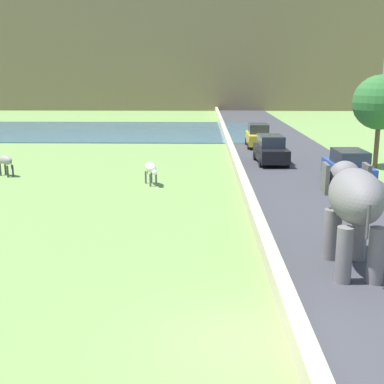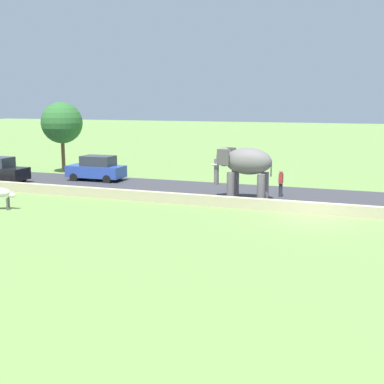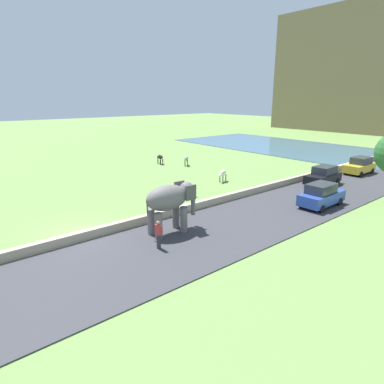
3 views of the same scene
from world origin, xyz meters
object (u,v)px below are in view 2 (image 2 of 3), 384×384
at_px(elephant, 244,165).
at_px(car_blue, 97,168).
at_px(cow_white, 1,194).
at_px(person_beside_elephant, 281,183).

distance_m(elephant, car_blue, 11.90).
bearing_deg(cow_white, person_beside_elephant, -57.39).
relative_size(elephant, person_beside_elephant, 2.14).
xyz_separation_m(person_beside_elephant, car_blue, (1.71, 13.26, 0.03)).
bearing_deg(cow_white, elephant, -58.33).
bearing_deg(elephant, person_beside_elephant, -52.09).
distance_m(elephant, cow_white, 13.14).
bearing_deg(elephant, car_blue, 74.63).
relative_size(person_beside_elephant, car_blue, 0.40).
height_order(person_beside_elephant, car_blue, car_blue).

